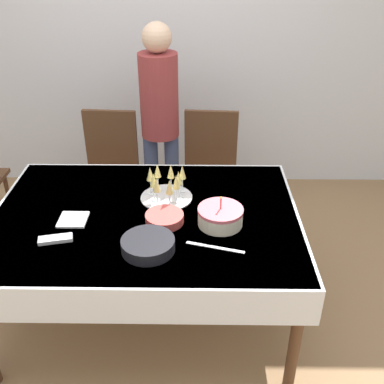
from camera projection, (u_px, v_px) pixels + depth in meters
ground_plane at (151, 309)px, 2.88m from camera, size 12.00×12.00×0.00m
wall_back at (163, 34)px, 3.72m from camera, size 8.00×0.05×2.70m
dining_table at (146, 229)px, 2.56m from camera, size 1.72×1.22×0.73m
dining_chair_far_left at (110, 169)px, 3.42m from camera, size 0.45×0.45×0.95m
dining_chair_far_right at (210, 170)px, 3.41m from camera, size 0.45×0.45×0.95m
birthday_cake at (220, 216)px, 2.40m from camera, size 0.24×0.24×0.17m
champagne_tray at (166, 184)px, 2.61m from camera, size 0.31×0.31×0.18m
plate_stack_main at (148, 245)px, 2.21m from camera, size 0.27×0.27×0.06m
plate_stack_dessert at (164, 218)px, 2.43m from camera, size 0.21×0.21×0.05m
cake_knife at (215, 247)px, 2.24m from camera, size 0.29×0.10×0.00m
fork_pile at (55, 239)px, 2.29m from camera, size 0.18×0.10×0.02m
napkin_pile at (73, 220)px, 2.45m from camera, size 0.15×0.15×0.01m
person_standing at (160, 112)px, 3.28m from camera, size 0.28×0.28×1.58m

